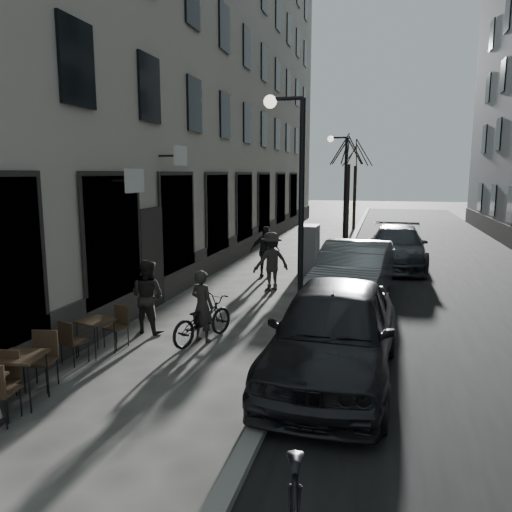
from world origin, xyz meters
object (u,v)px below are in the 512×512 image
at_px(tree_near, 349,149).
at_px(bicycle, 202,320).
at_px(pedestrian_mid, 271,261).
at_px(car_mid, 354,272).
at_px(bistro_set_c, 96,333).
at_px(pedestrian_near, 147,296).
at_px(car_near, 334,331).
at_px(tree_far, 356,153).
at_px(bistro_set_b, 21,374).
at_px(streetlamp_near, 294,187).
at_px(pedestrian_far, 265,251).
at_px(utility_cabinet, 309,248).
at_px(car_far, 397,247).
at_px(streetlamp_far, 341,180).

relative_size(tree_near, bicycle, 3.26).
xyz_separation_m(pedestrian_mid, car_mid, (2.46, -0.73, -0.07)).
height_order(bistro_set_c, pedestrian_near, pedestrian_near).
bearing_deg(car_near, tree_far, 95.02).
relative_size(tree_far, bistro_set_b, 3.56).
relative_size(streetlamp_near, pedestrian_far, 2.98).
xyz_separation_m(utility_cabinet, bicycle, (-1.03, -7.99, -0.37)).
relative_size(car_mid, car_far, 0.94).
relative_size(bicycle, pedestrian_far, 1.02).
distance_m(tree_near, pedestrian_mid, 12.11).
height_order(streetlamp_near, pedestrian_mid, streetlamp_near).
xyz_separation_m(bicycle, car_mid, (2.83, 4.12, 0.34)).
xyz_separation_m(bicycle, pedestrian_far, (-0.28, 6.75, 0.39)).
bearing_deg(utility_cabinet, bicycle, -96.12).
distance_m(tree_near, bistro_set_b, 20.39).
height_order(streetlamp_far, pedestrian_mid, streetlamp_far).
height_order(bistro_set_c, pedestrian_mid, pedestrian_mid).
bearing_deg(streetlamp_near, tree_far, 89.80).
bearing_deg(bistro_set_c, car_mid, 66.34).
relative_size(streetlamp_near, streetlamp_far, 1.00).
distance_m(streetlamp_near, tree_near, 15.08).
bearing_deg(streetlamp_near, streetlamp_far, 90.00).
height_order(pedestrian_far, car_near, pedestrian_far).
bearing_deg(tree_near, pedestrian_near, -100.96).
bearing_deg(bistro_set_b, pedestrian_mid, 66.60).
relative_size(tree_far, utility_cabinet, 3.45).
bearing_deg(bistro_set_b, streetlamp_near, 45.11).
xyz_separation_m(streetlamp_far, car_near, (1.17, -14.55, -2.32)).
xyz_separation_m(tree_near, bistro_set_c, (-3.42, -17.54, -4.24)).
xyz_separation_m(tree_far, pedestrian_near, (-3.10, -22.00, -3.86)).
relative_size(pedestrian_near, car_mid, 0.33).
bearing_deg(pedestrian_mid, bistro_set_c, 33.71).
bearing_deg(tree_near, car_near, -86.41).
height_order(tree_far, pedestrian_near, tree_far).
bearing_deg(bicycle, utility_cabinet, -76.35).
bearing_deg(car_far, streetlamp_near, -105.12).
distance_m(tree_far, car_near, 23.89).
height_order(bicycle, car_far, car_far).
height_order(pedestrian_near, pedestrian_mid, pedestrian_mid).
distance_m(tree_near, bicycle, 16.90).
bearing_deg(bistro_set_b, car_near, 15.60).
xyz_separation_m(bicycle, car_near, (2.83, -1.28, 0.38)).
relative_size(pedestrian_far, car_far, 0.33).
height_order(utility_cabinet, pedestrian_mid, pedestrian_mid).
bearing_deg(car_near, tree_near, 95.93).
bearing_deg(streetlamp_near, tree_near, 89.72).
height_order(streetlamp_near, bistro_set_c, streetlamp_near).
relative_size(streetlamp_far, utility_cabinet, 3.08).
xyz_separation_m(utility_cabinet, pedestrian_near, (-2.40, -7.71, -0.02)).
distance_m(tree_near, car_far, 8.05).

